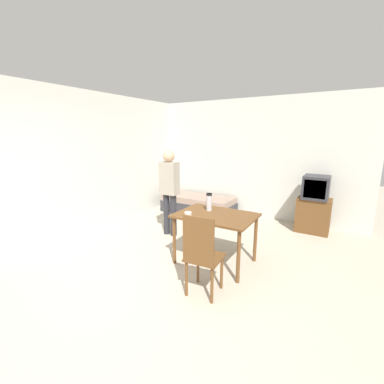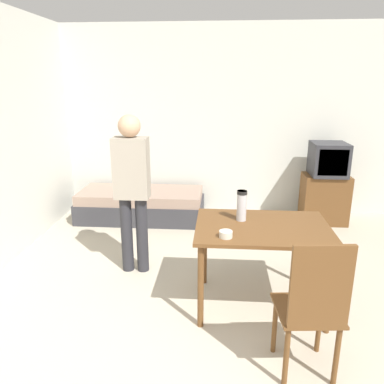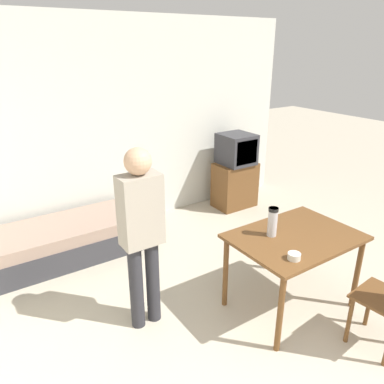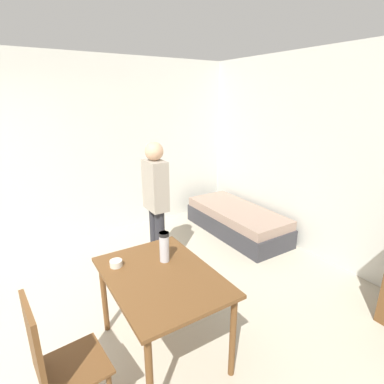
% 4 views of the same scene
% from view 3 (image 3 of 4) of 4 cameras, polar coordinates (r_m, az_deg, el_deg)
% --- Properties ---
extents(wall_back, '(5.28, 0.06, 2.70)m').
position_cam_3_polar(wall_back, '(4.99, -10.98, 9.79)').
color(wall_back, silver).
rests_on(wall_back, ground_plane).
extents(daybed, '(1.78, 0.77, 0.42)m').
position_cam_3_polar(daybed, '(4.64, -18.53, -6.96)').
color(daybed, '#333338').
rests_on(daybed, ground_plane).
extents(tv, '(0.61, 0.48, 1.13)m').
position_cam_3_polar(tv, '(5.66, 6.62, 3.02)').
color(tv, brown).
rests_on(tv, ground_plane).
extents(dining_table, '(1.12, 0.81, 0.75)m').
position_cam_3_polar(dining_table, '(3.52, 15.33, -7.77)').
color(dining_table, brown).
rests_on(dining_table, ground_plane).
extents(person_standing, '(0.34, 0.22, 1.62)m').
position_cam_3_polar(person_standing, '(3.09, -7.70, -5.52)').
color(person_standing, '#28282D').
rests_on(person_standing, ground_plane).
extents(thermos_flask, '(0.09, 0.09, 0.27)m').
position_cam_3_polar(thermos_flask, '(3.36, 12.19, -4.26)').
color(thermos_flask, '#B7B7BC').
rests_on(thermos_flask, dining_table).
extents(mate_bowl, '(0.10, 0.10, 0.05)m').
position_cam_3_polar(mate_bowl, '(3.10, 15.30, -9.43)').
color(mate_bowl, beige).
rests_on(mate_bowl, dining_table).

